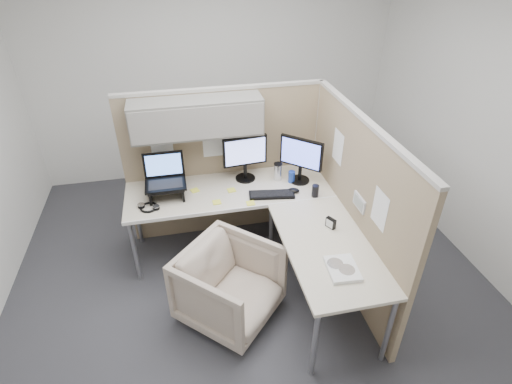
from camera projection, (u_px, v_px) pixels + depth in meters
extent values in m
plane|color=#323237|center=(251.00, 280.00, 3.87)|extent=(4.50, 4.50, 0.00)
cube|color=#9A8465|center=(224.00, 165.00, 4.15)|extent=(2.00, 0.05, 1.60)
cube|color=#A8A399|center=(220.00, 88.00, 3.71)|extent=(2.00, 0.06, 0.03)
cube|color=slate|center=(196.00, 116.00, 3.65)|extent=(1.20, 0.34, 0.34)
cube|color=gray|center=(198.00, 124.00, 3.51)|extent=(1.18, 0.01, 0.30)
plane|color=white|center=(161.00, 141.00, 3.84)|extent=(0.26, 0.00, 0.26)
plane|color=white|center=(213.00, 143.00, 3.96)|extent=(0.26, 0.00, 0.26)
cube|color=#9A8465|center=(353.00, 207.00, 3.51)|extent=(0.05, 2.00, 1.60)
cube|color=#A8A399|center=(367.00, 121.00, 3.07)|extent=(0.06, 2.00, 0.03)
cube|color=#A8A399|center=(315.00, 156.00, 4.33)|extent=(0.06, 0.06, 1.60)
cube|color=silver|center=(360.00, 202.00, 3.30)|extent=(0.02, 0.20, 0.12)
cube|color=gray|center=(358.00, 203.00, 3.29)|extent=(0.00, 0.16, 0.09)
plane|color=white|center=(338.00, 147.00, 3.62)|extent=(0.00, 0.26, 0.26)
plane|color=white|center=(380.00, 209.00, 2.98)|extent=(0.00, 0.26, 0.26)
cube|color=beige|center=(230.00, 190.00, 3.90)|extent=(2.00, 0.68, 0.03)
cube|color=beige|center=(327.00, 246.00, 3.21)|extent=(0.68, 1.30, 0.03)
cube|color=white|center=(236.00, 210.00, 3.63)|extent=(2.00, 0.02, 0.03)
cylinder|color=gray|center=(135.00, 251.00, 3.70)|extent=(0.04, 0.04, 0.70)
cylinder|color=gray|center=(137.00, 215.00, 4.17)|extent=(0.04, 0.04, 0.70)
cylinder|color=gray|center=(315.00, 344.00, 2.86)|extent=(0.04, 0.04, 0.70)
cylinder|color=gray|center=(389.00, 330.00, 2.97)|extent=(0.04, 0.04, 0.70)
cylinder|color=gray|center=(271.00, 233.00, 3.93)|extent=(0.04, 0.04, 0.70)
imported|color=beige|center=(230.00, 283.00, 3.34)|extent=(0.99, 1.00, 0.75)
cylinder|color=black|center=(245.00, 178.00, 4.05)|extent=(0.20, 0.20, 0.02)
cylinder|color=black|center=(245.00, 171.00, 4.01)|extent=(0.04, 0.04, 0.15)
cube|color=black|center=(245.00, 151.00, 3.89)|extent=(0.44, 0.07, 0.30)
cube|color=#93A4FE|center=(245.00, 152.00, 3.87)|extent=(0.40, 0.04, 0.26)
cylinder|color=black|center=(299.00, 180.00, 4.02)|extent=(0.20, 0.20, 0.02)
cylinder|color=black|center=(300.00, 173.00, 3.98)|extent=(0.04, 0.04, 0.15)
cube|color=black|center=(301.00, 153.00, 3.85)|extent=(0.35, 0.33, 0.30)
cube|color=#5668E9|center=(300.00, 154.00, 3.84)|extent=(0.30, 0.28, 0.26)
cube|color=black|center=(166.00, 186.00, 3.71)|extent=(0.33, 0.26, 0.02)
cube|color=black|center=(150.00, 193.00, 3.71)|extent=(0.02, 0.24, 0.13)
cube|color=black|center=(183.00, 190.00, 3.76)|extent=(0.02, 0.24, 0.13)
cube|color=black|center=(166.00, 184.00, 3.70)|extent=(0.37, 0.26, 0.02)
cube|color=black|center=(164.00, 164.00, 3.76)|extent=(0.37, 0.06, 0.24)
cube|color=#598CF2|center=(164.00, 165.00, 3.75)|extent=(0.33, 0.04, 0.20)
cube|color=black|center=(272.00, 195.00, 3.79)|extent=(0.45, 0.20, 0.02)
ellipsoid|color=black|center=(294.00, 190.00, 3.84)|extent=(0.13, 0.11, 0.04)
cylinder|color=silver|center=(278.00, 172.00, 4.00)|extent=(0.08, 0.08, 0.17)
cylinder|color=black|center=(278.00, 164.00, 3.95)|extent=(0.09, 0.09, 0.01)
cylinder|color=black|center=(315.00, 191.00, 3.76)|extent=(0.07, 0.07, 0.12)
cylinder|color=#1E3FA5|center=(292.00, 177.00, 3.97)|extent=(0.07, 0.07, 0.12)
cube|color=#ECEB3E|center=(217.00, 202.00, 3.70)|extent=(0.08, 0.08, 0.01)
cube|color=#ECEB3E|center=(231.00, 190.00, 3.87)|extent=(0.09, 0.09, 0.01)
cube|color=#ECEB3E|center=(195.00, 190.00, 3.87)|extent=(0.10, 0.10, 0.01)
cube|color=#ECEB3E|center=(251.00, 203.00, 3.68)|extent=(0.08, 0.08, 0.01)
torus|color=black|center=(149.00, 207.00, 3.62)|extent=(0.22, 0.22, 0.02)
cylinder|color=black|center=(141.00, 206.00, 3.62)|extent=(0.06, 0.06, 0.03)
cylinder|color=black|center=(156.00, 208.00, 3.60)|extent=(0.06, 0.06, 0.03)
cube|color=white|center=(342.00, 269.00, 2.95)|extent=(0.24, 0.30, 0.03)
cylinder|color=silver|center=(347.00, 269.00, 2.92)|extent=(0.12, 0.12, 0.00)
cylinder|color=silver|center=(335.00, 263.00, 2.97)|extent=(0.12, 0.12, 0.00)
cube|color=black|center=(331.00, 223.00, 3.37)|extent=(0.07, 0.10, 0.09)
cube|color=white|center=(329.00, 224.00, 3.36)|extent=(0.04, 0.06, 0.07)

